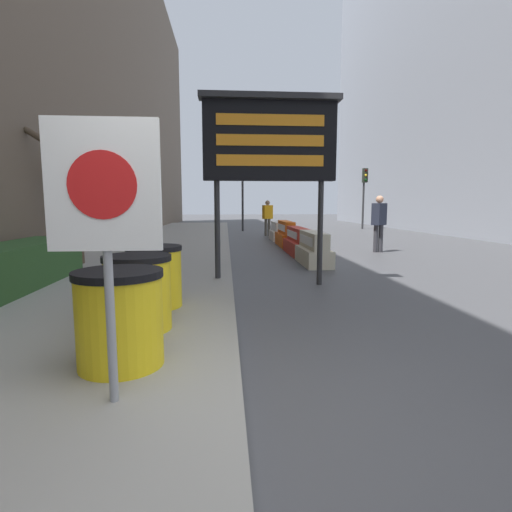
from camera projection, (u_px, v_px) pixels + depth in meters
name	position (u px, v px, depth m)	size (l,w,h in m)	color
ground_plane	(245.00, 438.00, 2.52)	(120.00, 120.00, 0.00)	#474749
bare_tree	(77.00, 192.00, 8.91)	(1.71, 1.69, 3.16)	#4C3D2D
barrel_drum_foreground	(120.00, 318.00, 3.26)	(0.71, 0.71, 0.80)	yellow
barrel_drum_middle	(138.00, 292.00, 4.22)	(0.71, 0.71, 0.80)	yellow
barrel_drum_back	(155.00, 276.00, 5.18)	(0.71, 0.71, 0.80)	yellow
warning_sign	(104.00, 205.00, 2.52)	(0.71, 0.08, 1.86)	gray
message_board	(270.00, 141.00, 7.01)	(2.46, 0.36, 3.36)	#28282B
jersey_barrier_cream	(313.00, 250.00, 9.86)	(0.61, 1.83, 0.81)	beige
jersey_barrier_red_striped	(298.00, 242.00, 11.97)	(0.60, 2.10, 0.80)	red
jersey_barrier_orange_far	(286.00, 235.00, 14.32)	(0.55, 2.08, 0.89)	orange
jersey_barrier_white	(277.00, 232.00, 16.76)	(0.54, 1.74, 0.76)	silver
traffic_cone_near	(310.00, 246.00, 11.00)	(0.40, 0.40, 0.71)	black
traffic_light_near_curb	(243.00, 172.00, 22.02)	(0.28, 0.45, 4.54)	#2D2D30
traffic_light_far_side	(364.00, 185.00, 24.19)	(0.28, 0.45, 3.65)	#2D2D30
pedestrian_worker	(379.00, 219.00, 12.34)	(0.53, 0.50, 1.75)	#333338
pedestrian_passerby	(268.00, 215.00, 18.83)	(0.51, 0.41, 1.68)	#514C42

